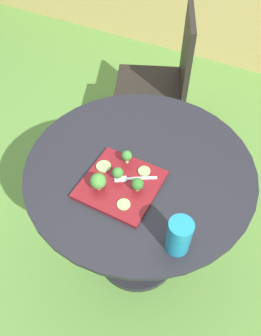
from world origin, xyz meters
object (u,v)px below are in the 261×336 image
object	(u,v)px
fork	(131,179)
salad_plate	(121,184)
patio_chair	(166,75)
drinking_glass	(179,237)

from	to	relation	value
fork	salad_plate	bearing A→B (deg)	-127.18
patio_chair	drinking_glass	world-z (taller)	patio_chair
salad_plate	drinking_glass	xyz separation A→B (m)	(0.27, -0.13, 0.05)
salad_plate	patio_chair	bearing A→B (deg)	104.01
patio_chair	fork	distance (m)	1.05
patio_chair	drinking_glass	bearing A→B (deg)	-65.35
salad_plate	fork	world-z (taller)	fork
patio_chair	fork	world-z (taller)	patio_chair
drinking_glass	salad_plate	bearing A→B (deg)	155.07
patio_chair	fork	xyz separation A→B (m)	(0.28, -0.98, 0.24)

